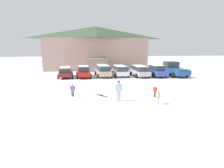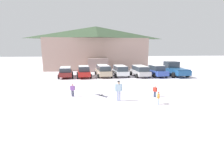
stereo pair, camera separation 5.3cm
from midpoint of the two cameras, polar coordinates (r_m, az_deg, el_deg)
The scene contains 14 objects.
ground at distance 11.00m, azimuth -0.48°, elevation -11.18°, with size 160.00×160.00×0.00m, color white.
ski_lodge at distance 37.20m, azimuth -5.19°, elevation 11.77°, with size 20.76×10.60×8.57m.
parked_maroon_van at distance 26.66m, azimuth -14.84°, elevation 3.90°, with size 2.47×4.36×1.52m.
parked_red_sedan at distance 26.19m, azimuth -9.15°, elevation 4.04°, with size 2.37×4.46×1.70m.
parked_beige_suv at distance 26.47m, azimuth -2.81°, elevation 4.45°, with size 2.55×4.80×1.74m.
parked_white_suv at distance 26.77m, azimuth 2.76°, elevation 4.43°, with size 2.43×4.28×1.65m.
parked_silver_wagon at distance 26.87m, azimuth 9.21°, elevation 4.32°, with size 2.41×4.71×1.65m.
parked_blue_hatchback at distance 27.59m, azimuth 14.23°, elevation 4.27°, with size 2.56×4.94×1.75m.
pickup_truck at distance 29.05m, azimuth 19.63°, elevation 4.55°, with size 2.83×5.65×2.15m.
skier_child_in_orange_jacket at distance 13.90m, azimuth 15.00°, elevation -4.22°, with size 0.19×0.36×0.99m.
skier_child_in_purple_jacket at distance 15.94m, azimuth -12.66°, elevation -1.71°, with size 0.43×0.20×1.16m.
skier_adult_in_blue_parka at distance 14.24m, azimuth 2.27°, elevation -1.84°, with size 0.62×0.26×1.67m.
skier_child_in_red_jacket at distance 15.81m, azimuth 13.94°, elevation -2.12°, with size 0.30×0.29×1.05m.
pair_of_skis at distance 15.97m, azimuth -3.30°, elevation -3.77°, with size 1.19×1.35×0.08m.
Camera 2 is at (-1.06, -10.08, 4.28)m, focal length 28.00 mm.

